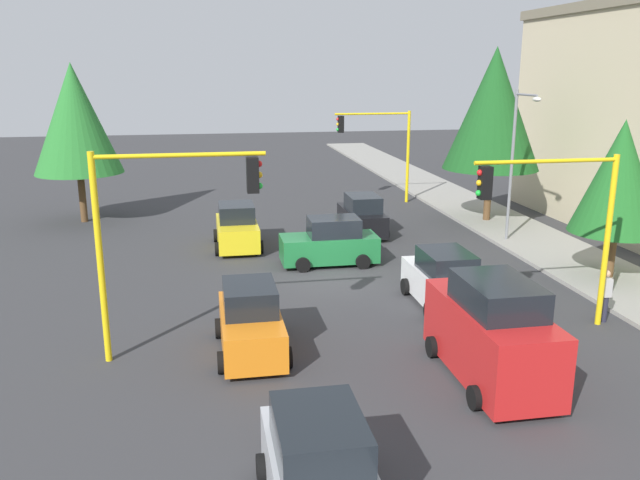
{
  "coord_description": "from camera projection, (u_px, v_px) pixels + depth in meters",
  "views": [
    {
      "loc": [
        23.49,
        -4.68,
        7.88
      ],
      "look_at": [
        -1.46,
        -0.15,
        1.2
      ],
      "focal_mm": 36.53,
      "sensor_mm": 36.0,
      "label": 1
    }
  ],
  "objects": [
    {
      "name": "ground_plane",
      "position": [
        331.0,
        279.0,
        25.16
      ],
      "size": [
        120.0,
        120.0,
        0.0
      ],
      "primitive_type": "plane",
      "color": "#353538"
    },
    {
      "name": "sidewalk_kerb",
      "position": [
        522.0,
        234.0,
        31.71
      ],
      "size": [
        80.0,
        4.0,
        0.15
      ],
      "primitive_type": "cube",
      "color": "gray",
      "rests_on": "ground"
    },
    {
      "name": "lane_arrow_near",
      "position": [
        297.0,
        455.0,
        13.69
      ],
      "size": [
        2.4,
        1.1,
        1.1
      ],
      "color": "silver",
      "rests_on": "ground"
    },
    {
      "name": "traffic_signal_far_left",
      "position": [
        379.0,
        138.0,
        38.47
      ],
      "size": [
        0.36,
        4.59,
        5.49
      ],
      "color": "yellow",
      "rests_on": "ground"
    },
    {
      "name": "traffic_signal_near_left",
      "position": [
        555.0,
        208.0,
        19.45
      ],
      "size": [
        0.36,
        4.59,
        5.42
      ],
      "color": "yellow",
      "rests_on": "ground"
    },
    {
      "name": "traffic_signal_near_right",
      "position": [
        165.0,
        214.0,
        17.41
      ],
      "size": [
        0.36,
        4.59,
        5.83
      ],
      "color": "yellow",
      "rests_on": "ground"
    },
    {
      "name": "street_lamp_curbside",
      "position": [
        517.0,
        150.0,
        29.08
      ],
      "size": [
        2.15,
        0.28,
        7.0
      ],
      "color": "slate",
      "rests_on": "ground"
    },
    {
      "name": "tree_roadside_mid",
      "position": [
        494.0,
        109.0,
        32.99
      ],
      "size": [
        4.9,
        4.9,
        8.99
      ],
      "color": "brown",
      "rests_on": "ground"
    },
    {
      "name": "tree_roadside_near",
      "position": [
        620.0,
        177.0,
        24.05
      ],
      "size": [
        3.37,
        3.37,
        6.12
      ],
      "color": "brown",
      "rests_on": "ground"
    },
    {
      "name": "tree_opposite_side",
      "position": [
        75.0,
        119.0,
        33.3
      ],
      "size": [
        4.49,
        4.49,
        8.22
      ],
      "color": "brown",
      "rests_on": "ground"
    },
    {
      "name": "delivery_van_red",
      "position": [
        491.0,
        333.0,
        16.78
      ],
      "size": [
        4.8,
        2.22,
        2.77
      ],
      "color": "red",
      "rests_on": "ground"
    },
    {
      "name": "car_green",
      "position": [
        330.0,
        243.0,
        26.9
      ],
      "size": [
        2.01,
        3.98,
        1.98
      ],
      "color": "#1E7238",
      "rests_on": "ground"
    },
    {
      "name": "car_white",
      "position": [
        444.0,
        281.0,
        22.14
      ],
      "size": [
        4.06,
        2.04,
        1.98
      ],
      "color": "white",
      "rests_on": "ground"
    },
    {
      "name": "car_silver",
      "position": [
        321.0,
        475.0,
        11.54
      ],
      "size": [
        4.18,
        2.09,
        1.98
      ],
      "color": "#B2B5BA",
      "rests_on": "ground"
    },
    {
      "name": "car_orange",
      "position": [
        251.0,
        322.0,
        18.53
      ],
      "size": [
        3.88,
        1.99,
        1.98
      ],
      "color": "orange",
      "rests_on": "ground"
    },
    {
      "name": "car_black",
      "position": [
        362.0,
        216.0,
        31.8
      ],
      "size": [
        3.94,
        1.99,
        1.98
      ],
      "color": "black",
      "rests_on": "ground"
    },
    {
      "name": "car_yellow",
      "position": [
        237.0,
        228.0,
        29.46
      ],
      "size": [
        3.87,
        2.09,
        1.98
      ],
      "color": "yellow",
      "rests_on": "ground"
    },
    {
      "name": "pedestrian_crossing",
      "position": [
        605.0,
        294.0,
        20.8
      ],
      "size": [
        0.4,
        0.24,
        1.7
      ],
      "color": "#262638",
      "rests_on": "ground"
    }
  ]
}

